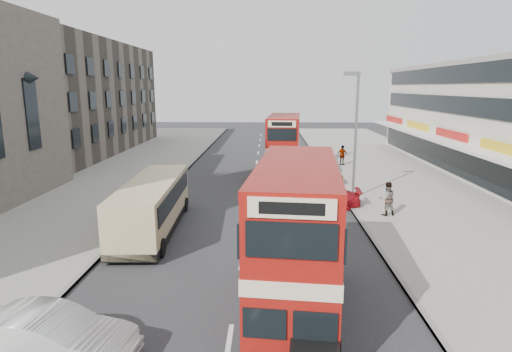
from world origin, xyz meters
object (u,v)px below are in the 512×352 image
(car_right_c, at_px, (306,159))
(pedestrian_far, at_px, (342,155))
(bus_second, at_px, (284,146))
(cyclist, at_px, (304,180))
(street_lamp, at_px, (355,126))
(car_right_b, at_px, (314,177))
(car_right_a, at_px, (326,198))
(bus_main, at_px, (296,240))
(car_left_front, at_px, (49,338))
(pedestrian_near, at_px, (387,198))
(coach, at_px, (153,204))

(car_right_c, distance_m, pedestrian_far, 3.34)
(bus_second, xyz_separation_m, cyclist, (1.34, -3.96, -1.88))
(bus_second, height_order, cyclist, bus_second)
(street_lamp, relative_size, car_right_b, 1.92)
(car_right_a, height_order, pedestrian_far, pedestrian_far)
(street_lamp, height_order, bus_second, street_lamp)
(car_right_b, height_order, cyclist, cyclist)
(bus_main, relative_size, car_left_front, 1.94)
(street_lamp, bearing_deg, bus_main, -107.65)
(car_right_b, bearing_deg, car_left_front, -27.01)
(car_left_front, distance_m, pedestrian_near, 18.16)
(street_lamp, distance_m, pedestrian_near, 5.38)
(bus_main, bearing_deg, pedestrian_near, -113.04)
(car_right_b, distance_m, pedestrian_far, 8.34)
(bus_main, bearing_deg, pedestrian_far, -97.03)
(pedestrian_far, bearing_deg, car_right_b, -133.83)
(coach, xyz_separation_m, car_left_front, (0.10, -10.72, -0.66))
(bus_second, bearing_deg, cyclist, 113.10)
(coach, xyz_separation_m, car_right_a, (9.40, 4.63, -0.83))
(cyclist, bearing_deg, coach, -132.35)
(bus_second, distance_m, pedestrian_far, 7.58)
(bus_main, bearing_deg, street_lamp, -101.98)
(car_left_front, relative_size, pedestrian_far, 2.50)
(bus_main, xyz_separation_m, pedestrian_near, (5.75, 10.50, -1.41))
(bus_main, height_order, cyclist, bus_main)
(car_right_b, distance_m, car_right_c, 7.16)
(cyclist, bearing_deg, car_right_b, 57.41)
(car_right_c, xyz_separation_m, pedestrian_far, (3.29, 0.45, 0.34))
(street_lamp, bearing_deg, pedestrian_near, -71.90)
(car_right_a, bearing_deg, cyclist, -165.15)
(bus_main, xyz_separation_m, cyclist, (1.70, 17.27, -1.86))
(bus_main, distance_m, cyclist, 17.46)
(bus_second, height_order, pedestrian_near, bus_second)
(bus_main, bearing_deg, coach, -44.05)
(car_left_front, height_order, car_right_a, car_left_front)
(street_lamp, distance_m, car_left_front, 20.74)
(car_right_a, xyz_separation_m, cyclist, (-0.97, 4.71, 0.06))
(car_right_c, bearing_deg, coach, -28.31)
(street_lamp, xyz_separation_m, pedestrian_far, (1.37, 11.95, -3.72))
(bus_main, xyz_separation_m, car_right_a, (2.68, 12.57, -1.93))
(car_right_c, relative_size, cyclist, 2.15)
(bus_second, bearing_deg, car_left_front, 78.21)
(bus_second, height_order, car_right_a, bus_second)
(car_right_a, xyz_separation_m, car_right_c, (-0.07, 13.17, 0.13))
(street_lamp, relative_size, cyclist, 4.10)
(car_right_b, xyz_separation_m, pedestrian_near, (3.22, -8.08, 0.53))
(street_lamp, bearing_deg, pedestrian_far, 83.44)
(bus_second, xyz_separation_m, car_left_front, (-6.99, -24.01, -1.78))
(car_left_front, distance_m, car_right_a, 17.95)
(pedestrian_near, xyz_separation_m, pedestrian_far, (0.15, 15.69, -0.05))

